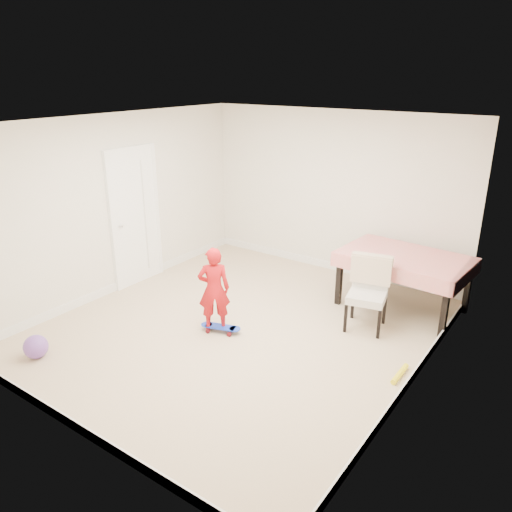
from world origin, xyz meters
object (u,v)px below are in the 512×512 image
Objects in this scene: dining_table at (402,282)px; balloon at (36,347)px; skateboard at (221,329)px; child at (214,292)px; dining_chair at (367,294)px.

balloon is (-3.01, -3.69, -0.26)m from dining_table.
balloon reaches higher than skateboard.
dining_table is 1.54× the size of child.
skateboard is (-1.46, -1.17, -0.43)m from dining_chair.
balloon is at bearing 11.07° from child.
dining_table reaches higher than balloon.
child is 2.17m from balloon.
child reaches higher than skateboard.
dining_table reaches higher than skateboard.
skateboard is at bearing -153.75° from dining_chair.
dining_chair is 1.92m from skateboard.
dining_chair is at bearing -97.71° from dining_table.
skateboard is 0.52m from child.
child is (-1.54, -1.18, 0.08)m from dining_chair.
child is (-1.71, -2.00, 0.15)m from dining_table.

